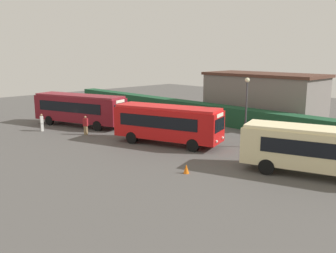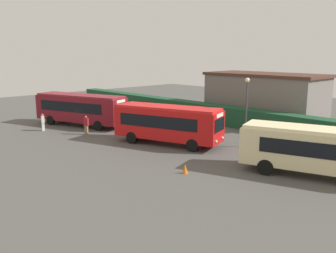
{
  "view_description": "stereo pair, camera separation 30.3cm",
  "coord_description": "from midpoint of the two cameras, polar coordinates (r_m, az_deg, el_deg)",
  "views": [
    {
      "loc": [
        22.08,
        -20.83,
        7.43
      ],
      "look_at": [
        1.25,
        -0.58,
        1.51
      ],
      "focal_mm": 38.78,
      "sensor_mm": 36.0,
      "label": 1
    },
    {
      "loc": [
        22.29,
        -20.61,
        7.43
      ],
      "look_at": [
        1.25,
        -0.58,
        1.51
      ],
      "focal_mm": 38.78,
      "sensor_mm": 36.0,
      "label": 2
    }
  ],
  "objects": [
    {
      "name": "ground_plane",
      "position": [
        31.26,
        -0.54,
        -2.24
      ],
      "size": [
        82.65,
        82.65,
        0.0
      ],
      "primitive_type": "plane",
      "color": "#514F4C"
    },
    {
      "name": "bus_maroon",
      "position": [
        38.34,
        -13.35,
        2.86
      ],
      "size": [
        10.38,
        5.57,
        3.25
      ],
      "rotation": [
        0.0,
        0.0,
        0.32
      ],
      "color": "maroon",
      "rests_on": "ground_plane"
    },
    {
      "name": "bus_red",
      "position": [
        29.66,
        0.25,
        0.63
      ],
      "size": [
        9.26,
        5.21,
        3.18
      ],
      "rotation": [
        0.0,
        0.0,
        0.32
      ],
      "color": "red",
      "rests_on": "ground_plane"
    },
    {
      "name": "bus_cream",
      "position": [
        23.73,
        22.77,
        -3.26
      ],
      "size": [
        9.3,
        5.18,
        3.01
      ],
      "rotation": [
        0.0,
        0.0,
        3.46
      ],
      "color": "beige",
      "rests_on": "ground_plane"
    },
    {
      "name": "person_left",
      "position": [
        37.0,
        -18.85,
        0.7
      ],
      "size": [
        0.44,
        0.35,
        1.68
      ],
      "rotation": [
        0.0,
        0.0,
        4.46
      ],
      "color": "silver",
      "rests_on": "ground_plane"
    },
    {
      "name": "person_center",
      "position": [
        39.85,
        -8.17,
        2.09
      ],
      "size": [
        0.43,
        0.3,
        1.85
      ],
      "rotation": [
        0.0,
        0.0,
        4.83
      ],
      "color": "olive",
      "rests_on": "ground_plane"
    },
    {
      "name": "person_right",
      "position": [
        34.22,
        -12.49,
        0.29
      ],
      "size": [
        0.49,
        0.44,
        1.76
      ],
      "rotation": [
        0.0,
        0.0,
        5.26
      ],
      "color": "olive",
      "rests_on": "ground_plane"
    },
    {
      "name": "hedge_row",
      "position": [
        38.07,
        10.01,
        1.6
      ],
      "size": [
        53.33,
        1.72,
        1.98
      ],
      "primitive_type": "cube",
      "color": "#1B492D",
      "rests_on": "ground_plane"
    },
    {
      "name": "depot_building",
      "position": [
        40.65,
        15.1,
        4.38
      ],
      "size": [
        12.72,
        5.78,
        5.3
      ],
      "color": "slate",
      "rests_on": "ground_plane"
    },
    {
      "name": "traffic_cone",
      "position": [
        22.89,
        3.08,
        -6.66
      ],
      "size": [
        0.36,
        0.36,
        0.6
      ],
      "primitive_type": "cone",
      "color": "orange",
      "rests_on": "ground_plane"
    },
    {
      "name": "lamppost",
      "position": [
        29.15,
        12.51,
        3.41
      ],
      "size": [
        0.36,
        0.36,
        5.54
      ],
      "color": "#38383D",
      "rests_on": "ground_plane"
    }
  ]
}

